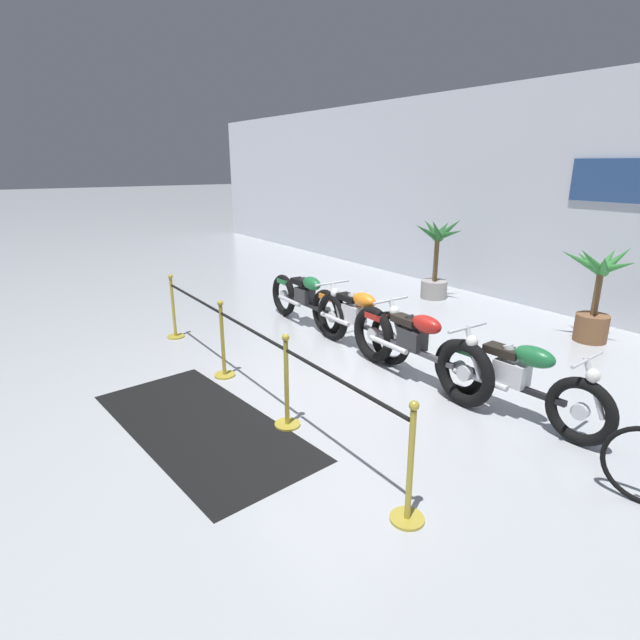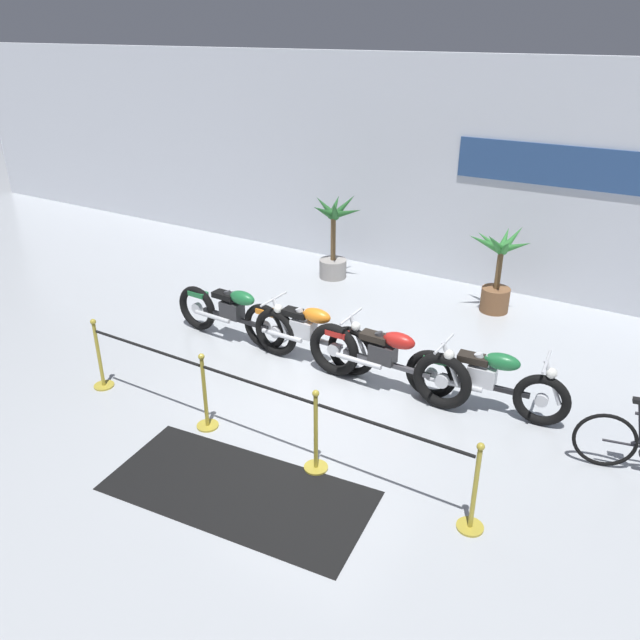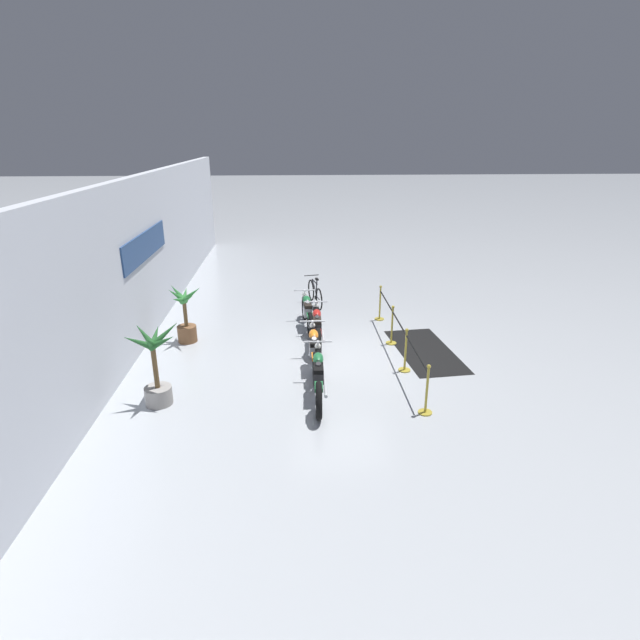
{
  "view_description": "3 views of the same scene",
  "coord_description": "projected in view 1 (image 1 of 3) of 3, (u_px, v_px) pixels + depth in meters",
  "views": [
    {
      "loc": [
        4.95,
        -3.89,
        2.73
      ],
      "look_at": [
        -1.1,
        0.33,
        0.4
      ],
      "focal_mm": 28.0,
      "sensor_mm": 36.0,
      "label": 1
    },
    {
      "loc": [
        3.79,
        -6.35,
        4.64
      ],
      "look_at": [
        -0.52,
        0.85,
        0.66
      ],
      "focal_mm": 35.0,
      "sensor_mm": 36.0,
      "label": 2
    },
    {
      "loc": [
        -11.21,
        1.16,
        5.16
      ],
      "look_at": [
        0.12,
        0.5,
        0.95
      ],
      "focal_mm": 28.0,
      "sensor_mm": 36.0,
      "label": 3
    }
  ],
  "objects": [
    {
      "name": "potted_palm_right_of_row",
      "position": [
        436.0,
        263.0,
        10.31
      ],
      "size": [
        1.05,
        1.05,
        1.76
      ],
      "color": "gray",
      "rests_on": "ground"
    },
    {
      "name": "stanchion_mid_left",
      "position": [
        223.0,
        351.0,
        6.58
      ],
      "size": [
        0.28,
        0.28,
        1.05
      ],
      "color": "gold",
      "rests_on": "ground"
    },
    {
      "name": "ground_plane",
      "position": [
        346.0,
        372.0,
        6.81
      ],
      "size": [
        120.0,
        120.0,
        0.0
      ],
      "primitive_type": "plane",
      "color": "#B2B7BC"
    },
    {
      "name": "potted_palm_left_of_row",
      "position": [
        595.0,
        297.0,
        7.79
      ],
      "size": [
        1.06,
        0.89,
        1.58
      ],
      "color": "brown",
      "rests_on": "ground"
    },
    {
      "name": "motorcycle_orange_1",
      "position": [
        356.0,
        318.0,
        7.55
      ],
      "size": [
        2.3,
        0.62,
        0.96
      ],
      "color": "black",
      "rests_on": "ground"
    },
    {
      "name": "motorcycle_green_0",
      "position": [
        306.0,
        300.0,
        8.58
      ],
      "size": [
        2.4,
        0.62,
        0.96
      ],
      "color": "black",
      "rests_on": "ground"
    },
    {
      "name": "stanchion_far_left",
      "position": [
        211.0,
        322.0,
        6.77
      ],
      "size": [
        5.46,
        0.28,
        1.05
      ],
      "color": "gold",
      "rests_on": "ground"
    },
    {
      "name": "motorcycle_green_3",
      "position": [
        516.0,
        379.0,
        5.47
      ],
      "size": [
        2.16,
        0.62,
        0.94
      ],
      "color": "black",
      "rests_on": "ground"
    },
    {
      "name": "stanchion_mid_right",
      "position": [
        287.0,
        396.0,
        5.32
      ],
      "size": [
        0.28,
        0.28,
        1.05
      ],
      "color": "gold",
      "rests_on": "ground"
    },
    {
      "name": "floor_banner",
      "position": [
        201.0,
        425.0,
        5.42
      ],
      "size": [
        3.06,
        1.62,
        0.01
      ],
      "primitive_type": "cube",
      "rotation": [
        0.0,
        0.0,
        0.1
      ],
      "color": "black",
      "rests_on": "ground"
    },
    {
      "name": "motorcycle_red_2",
      "position": [
        415.0,
        346.0,
        6.4
      ],
      "size": [
        2.46,
        0.62,
        0.98
      ],
      "color": "black",
      "rests_on": "ground"
    },
    {
      "name": "stanchion_far_right",
      "position": [
        409.0,
        482.0,
        3.88
      ],
      "size": [
        0.28,
        0.28,
        1.05
      ],
      "color": "gold",
      "rests_on": "ground"
    },
    {
      "name": "back_wall",
      "position": [
        573.0,
        199.0,
        8.97
      ],
      "size": [
        28.0,
        0.29,
        4.2
      ],
      "color": "silver",
      "rests_on": "ground"
    }
  ]
}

